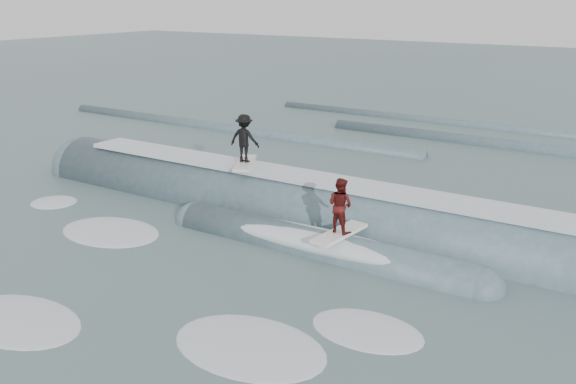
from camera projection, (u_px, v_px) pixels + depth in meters
The scene contains 6 objects.
ground at pixel (210, 268), 16.69m from camera, with size 160.00×160.00×0.00m, color #3A5254.
breaking_wave at pixel (306, 220), 20.14m from camera, with size 23.40×4.11×2.65m.
surfer_black at pixel (244, 141), 21.04m from camera, with size 1.45×2.02×1.68m.
surfer_red at pixel (340, 209), 17.05m from camera, with size 0.81×2.04×1.60m.
whitewater at pixel (137, 275), 16.26m from camera, with size 14.82×7.39×0.10m.
far_swells at pixel (415, 138), 31.64m from camera, with size 37.55×8.65×0.80m.
Camera 1 is at (10.05, -11.77, 6.85)m, focal length 40.00 mm.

